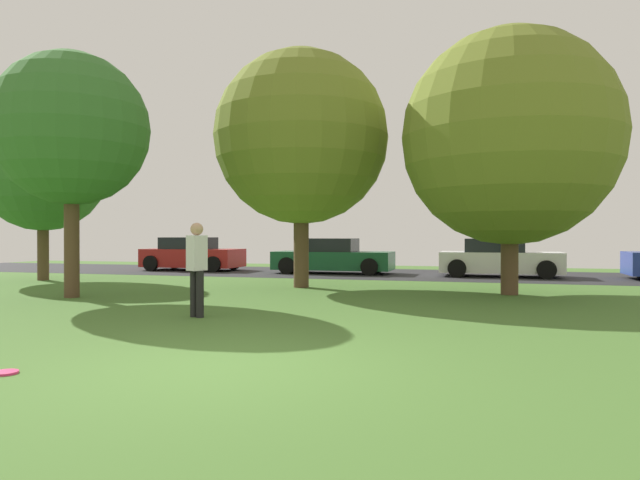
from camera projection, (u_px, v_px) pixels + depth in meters
ground_plane at (222, 368)px, 6.47m from camera, size 44.00×44.00×0.00m
road_strip at (409, 274)px, 21.83m from camera, size 44.00×6.40×0.01m
maple_tree_far at (301, 138)px, 16.38m from camera, size 4.94×4.94×6.73m
oak_tree_right at (71, 130)px, 13.72m from camera, size 3.64×3.64×5.83m
oak_tree_center at (510, 138)px, 14.37m from camera, size 5.37×5.37×6.61m
birch_tree_lone at (43, 169)px, 18.95m from camera, size 4.10×4.10×5.72m
person_thrower at (197, 265)px, 10.42m from camera, size 0.32×0.38×1.71m
frisbee_disc at (5, 373)px, 6.18m from camera, size 0.27×0.27×0.03m
parked_car_red at (192, 255)px, 24.34m from camera, size 4.06×2.09×1.39m
parked_car_green at (332, 257)px, 22.39m from camera, size 4.57×1.97×1.36m
parked_car_white at (499, 259)px, 20.62m from camera, size 4.18×2.02×1.36m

